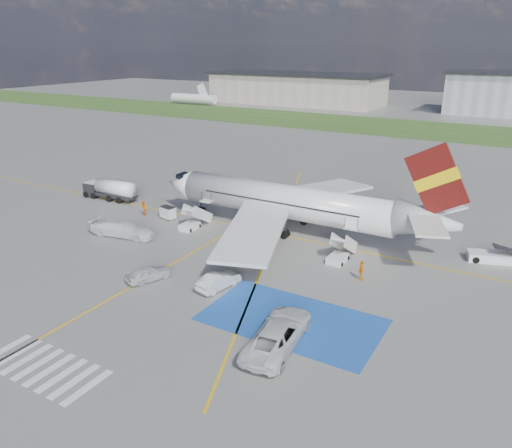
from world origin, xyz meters
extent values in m
plane|color=#60605E|center=(0.00, 0.00, 0.00)|extent=(400.00, 400.00, 0.00)
cube|color=#2D4C1E|center=(0.00, 95.00, 0.01)|extent=(400.00, 30.00, 0.01)
cube|color=gold|center=(0.00, 12.00, 0.01)|extent=(120.00, 0.20, 0.01)
cube|color=gold|center=(-5.00, -10.00, 0.01)|extent=(0.20, 60.00, 0.01)
cube|color=gold|center=(0.00, 12.00, 0.01)|extent=(20.71, 56.45, 0.01)
cube|color=#1A4BA0|center=(10.00, -4.00, 0.01)|extent=(14.00, 8.00, 0.01)
cube|color=silver|center=(-6.00, -18.00, 0.01)|extent=(0.60, 4.00, 0.01)
cube|color=silver|center=(-4.80, -18.00, 0.01)|extent=(0.60, 4.00, 0.01)
cube|color=silver|center=(-3.60, -18.00, 0.01)|extent=(0.60, 4.00, 0.01)
cube|color=silver|center=(-2.40, -18.00, 0.01)|extent=(0.60, 4.00, 0.01)
cube|color=silver|center=(-1.20, -18.00, 0.01)|extent=(0.60, 4.00, 0.01)
cube|color=silver|center=(0.00, -18.00, 0.01)|extent=(0.60, 4.00, 0.01)
cube|color=silver|center=(1.20, -18.00, 0.01)|extent=(0.60, 4.00, 0.01)
cube|color=silver|center=(2.40, -18.00, 0.01)|extent=(0.60, 4.00, 0.01)
cube|color=gray|center=(-55.00, 130.00, 5.00)|extent=(60.00, 22.00, 10.00)
cylinder|color=silver|center=(0.00, 14.00, 3.40)|extent=(26.00, 3.90, 3.90)
cone|color=silver|center=(-15.00, 14.00, 3.40)|extent=(4.00, 3.90, 3.90)
cube|color=black|center=(-14.40, 14.00, 4.45)|extent=(1.67, 1.90, 0.82)
cone|color=silver|center=(16.20, 14.00, 3.80)|extent=(6.50, 3.90, 3.90)
cube|color=silver|center=(1.00, 5.50, 2.80)|extent=(9.86, 15.95, 1.40)
cube|color=silver|center=(1.00, 22.50, 2.80)|extent=(9.86, 15.95, 1.40)
cylinder|color=#38383A|center=(0.00, 8.40, 1.40)|extent=(3.40, 2.10, 2.10)
cylinder|color=#38383A|center=(0.00, 19.60, 1.40)|extent=(3.40, 2.10, 2.10)
cube|color=#4F100D|center=(16.50, 14.00, 8.20)|extent=(6.62, 0.30, 7.45)
cube|color=yellow|center=(16.50, 14.00, 8.20)|extent=(4.36, 0.40, 3.08)
cube|color=silver|center=(16.80, 10.80, 4.50)|extent=(4.73, 5.95, 0.49)
cube|color=silver|center=(16.80, 17.20, 4.50)|extent=(4.73, 5.95, 0.49)
cube|color=black|center=(0.00, 12.04, 3.75)|extent=(19.50, 0.04, 0.18)
cube|color=black|center=(0.00, 15.96, 3.75)|extent=(19.50, 0.04, 0.18)
cube|color=silver|center=(-9.50, 9.85, 1.45)|extent=(1.40, 3.73, 2.32)
cube|color=silver|center=(-9.50, 11.75, 2.50)|extent=(1.40, 1.00, 0.12)
cylinder|color=black|center=(-10.20, 11.75, 3.05)|extent=(0.06, 0.06, 1.10)
cylinder|color=black|center=(-8.80, 11.75, 3.05)|extent=(0.06, 0.06, 1.10)
cube|color=silver|center=(-9.50, 8.25, 0.35)|extent=(1.60, 2.40, 0.70)
cube|color=silver|center=(9.00, 9.85, 1.45)|extent=(1.40, 3.73, 2.32)
cube|color=silver|center=(9.00, 11.75, 2.50)|extent=(1.40, 1.00, 0.12)
cylinder|color=black|center=(8.30, 11.75, 3.05)|extent=(0.06, 0.06, 1.10)
cylinder|color=black|center=(9.70, 11.75, 3.05)|extent=(0.06, 0.06, 1.10)
cube|color=silver|center=(9.00, 8.25, 0.35)|extent=(1.60, 2.40, 0.70)
cube|color=black|center=(-29.46, 12.05, 1.03)|extent=(2.15, 2.15, 2.05)
cylinder|color=silver|center=(-25.27, 12.25, 1.79)|extent=(6.17, 2.34, 2.05)
cube|color=black|center=(-25.27, 12.25, 0.76)|extent=(6.17, 2.34, 0.45)
cube|color=silver|center=(-14.09, 9.84, 0.81)|extent=(2.09, 1.48, 1.33)
cube|color=black|center=(-14.09, 9.84, 1.52)|extent=(1.98, 1.37, 0.11)
cube|color=silver|center=(22.69, 16.39, 0.45)|extent=(5.71, 3.42, 0.90)
cube|color=black|center=(23.98, 16.82, 1.24)|extent=(3.79, 2.40, 1.01)
imported|color=#B6B9BE|center=(-4.55, -4.39, 0.72)|extent=(3.15, 4.54, 1.43)
imported|color=#ADAFB4|center=(1.91, -2.41, 0.73)|extent=(2.36, 4.65, 1.46)
imported|color=silver|center=(10.66, -7.55, 1.23)|extent=(3.82, 6.87, 2.45)
imported|color=silver|center=(-14.69, 2.65, 1.15)|extent=(6.21, 3.38, 2.30)
imported|color=orange|center=(-14.41, 10.64, 0.78)|extent=(0.68, 0.59, 1.56)
imported|color=orange|center=(-17.57, 9.28, 0.94)|extent=(1.12, 1.16, 1.88)
imported|color=orange|center=(12.38, 5.58, 0.96)|extent=(0.85, 1.22, 1.92)
camera|label=1|loc=(24.99, -35.27, 20.76)|focal=35.00mm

